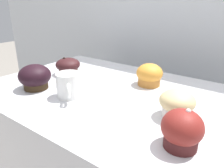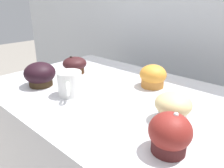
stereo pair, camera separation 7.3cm
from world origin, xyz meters
The scene contains 7 objects.
wall_back centered at (0.00, 0.60, 0.90)m, with size 3.20×0.10×1.80m, color silver.
muffin_front_center centered at (0.28, -0.16, 0.93)m, with size 0.09×0.09×0.10m.
muffin_back_left centered at (0.05, 0.14, 0.92)m, with size 0.10×0.10×0.08m.
muffin_back_right centered at (0.22, -0.04, 0.93)m, with size 0.10×0.10×0.08m.
muffin_front_left centered at (-0.27, -0.14, 0.93)m, with size 0.12×0.12×0.09m.
muffin_front_right centered at (-0.30, 0.04, 0.92)m, with size 0.11×0.11×0.08m.
coffee_cup centered at (-0.12, -0.12, 0.93)m, with size 0.10×0.10×0.08m.
Camera 2 is at (0.46, -0.53, 1.19)m, focal length 35.00 mm.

